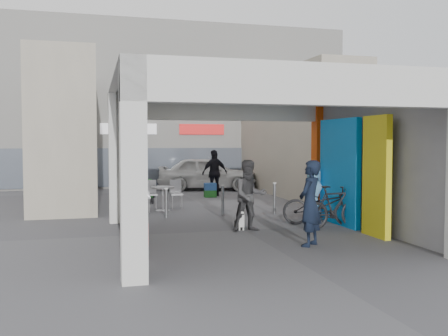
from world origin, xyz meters
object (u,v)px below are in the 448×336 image
object	(u,v)px
cafe_set	(158,200)
man_elderly	(313,193)
produce_stand	(137,194)
border_collie	(240,220)
man_with_dog	(310,203)
bicycle_front	(321,205)
man_back_turned	(250,196)
bicycle_rear	(335,207)
man_crates	(215,173)
white_van	(207,173)

from	to	relation	value
cafe_set	man_elderly	bearing A→B (deg)	-37.70
produce_stand	border_collie	xyz separation A→B (m)	(2.03, -6.08, -0.09)
produce_stand	man_with_dog	bearing A→B (deg)	-71.12
produce_stand	man_with_dog	xyz separation A→B (m)	(2.90, -8.32, 0.57)
border_collie	man_elderly	distance (m)	2.76
cafe_set	bicycle_front	bearing A→B (deg)	-47.40
produce_stand	man_back_turned	xyz separation A→B (m)	(2.21, -6.32, 0.55)
man_with_dog	man_elderly	distance (m)	3.71
bicycle_rear	man_crates	bearing A→B (deg)	-1.91
man_with_dog	bicycle_front	bearing A→B (deg)	-164.70
cafe_set	border_collie	world-z (taller)	cafe_set
white_van	man_with_dog	bearing A→B (deg)	-168.55
bicycle_front	bicycle_rear	size ratio (longest dim) A/B	1.10
man_back_turned	bicycle_front	distance (m)	2.13
bicycle_front	border_collie	bearing A→B (deg)	118.40
border_collie	man_crates	bearing A→B (deg)	103.43
man_crates	bicycle_front	xyz separation A→B (m)	(1.04, -7.64, -0.41)
produce_stand	bicycle_rear	bearing A→B (deg)	-56.22
man_with_dog	bicycle_rear	bearing A→B (deg)	-173.76
man_back_turned	bicycle_rear	bearing A→B (deg)	-6.05
cafe_set	produce_stand	distance (m)	1.95
produce_stand	bicycle_front	world-z (taller)	bicycle_front
man_back_turned	man_with_dog	bearing A→B (deg)	-72.06
man_with_dog	bicycle_front	world-z (taller)	man_with_dog
cafe_set	bicycle_front	world-z (taller)	bicycle_front
cafe_set	white_van	bearing A→B (deg)	63.83
border_collie	white_van	size ratio (longest dim) A/B	0.13
cafe_set	white_van	xyz separation A→B (m)	(3.02, 6.16, 0.43)
bicycle_front	white_van	distance (m)	10.30
bicycle_front	bicycle_rear	xyz separation A→B (m)	(0.13, -0.51, 0.02)
man_elderly	man_crates	xyz separation A→B (m)	(-1.27, 6.63, 0.20)
man_with_dog	bicycle_rear	xyz separation A→B (m)	(1.51, 1.81, -0.36)
cafe_set	bicycle_rear	size ratio (longest dim) A/B	0.84
produce_stand	white_van	bearing A→B (deg)	50.11
man_elderly	white_van	world-z (taller)	white_van
white_van	man_back_turned	bearing A→B (deg)	-172.81
produce_stand	man_elderly	world-z (taller)	man_elderly
cafe_set	bicycle_rear	bearing A→B (deg)	-49.81
man_back_turned	man_crates	world-z (taller)	man_crates
produce_stand	white_van	world-z (taller)	white_van
man_elderly	white_van	size ratio (longest dim) A/B	0.33
man_back_turned	man_crates	distance (m)	8.04
man_with_dog	man_crates	world-z (taller)	man_crates
produce_stand	bicycle_rear	world-z (taller)	bicycle_rear
cafe_set	man_elderly	xyz separation A→B (m)	(4.01, -3.10, 0.41)
cafe_set	man_with_dog	distance (m)	6.89
border_collie	man_with_dog	bearing A→B (deg)	-46.49
cafe_set	bicycle_front	size ratio (longest dim) A/B	0.76
cafe_set	bicycle_rear	distance (m)	6.06
man_back_turned	man_elderly	xyz separation A→B (m)	(2.31, 1.34, -0.14)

